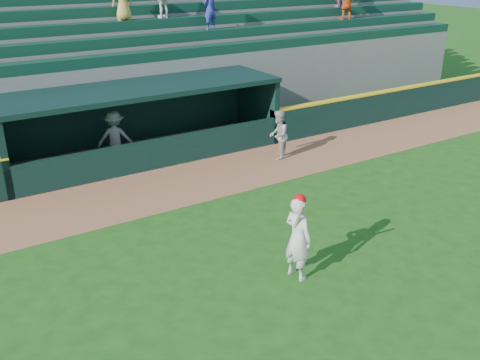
{
  "coord_description": "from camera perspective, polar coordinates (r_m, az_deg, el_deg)",
  "views": [
    {
      "loc": [
        -6.45,
        -8.63,
        6.37
      ],
      "look_at": [
        0.0,
        1.6,
        1.3
      ],
      "focal_mm": 40.0,
      "sensor_mm": 36.0,
      "label": 1
    }
  ],
  "objects": [
    {
      "name": "dugout_player_inside",
      "position": [
        18.07,
        -13.19,
        4.45
      ],
      "size": [
        1.3,
        1.03,
        1.76
      ],
      "primitive_type": "imported",
      "rotation": [
        0.0,
        0.0,
        2.77
      ],
      "color": "#979792",
      "rests_on": "ground"
    },
    {
      "name": "field_wall_right",
      "position": [
        24.77,
        18.37,
        8.13
      ],
      "size": [
        15.5,
        0.3,
        1.2
      ],
      "primitive_type": "cube",
      "color": "black",
      "rests_on": "ground"
    },
    {
      "name": "ground",
      "position": [
        12.52,
        3.94,
        -7.91
      ],
      "size": [
        120.0,
        120.0,
        0.0
      ],
      "primitive_type": "plane",
      "color": "#1C4D13",
      "rests_on": "ground"
    },
    {
      "name": "stands",
      "position": [
        22.53,
        -15.29,
        11.81
      ],
      "size": [
        34.5,
        6.25,
        7.54
      ],
      "color": "slate",
      "rests_on": "ground"
    },
    {
      "name": "batter_at_plate",
      "position": [
        11.28,
        6.19,
        -6.02
      ],
      "size": [
        0.58,
        0.84,
        1.95
      ],
      "color": "silver",
      "rests_on": "ground"
    },
    {
      "name": "dugout",
      "position": [
        18.54,
        -10.69,
        6.66
      ],
      "size": [
        9.4,
        2.8,
        2.46
      ],
      "color": "#61615C",
      "rests_on": "ground"
    },
    {
      "name": "warning_track",
      "position": [
        16.29,
        -6.2,
        -0.4
      ],
      "size": [
        40.0,
        3.0,
        0.01
      ],
      "primitive_type": "cube",
      "color": "#915C3A",
      "rests_on": "ground"
    },
    {
      "name": "wall_stripe_right",
      "position": [
        24.63,
        18.55,
        9.54
      ],
      "size": [
        15.5,
        0.32,
        0.06
      ],
      "primitive_type": "cube",
      "color": "yellow",
      "rests_on": "field_wall_right"
    },
    {
      "name": "dugout_player_front",
      "position": [
        18.04,
        4.13,
        4.82
      ],
      "size": [
        1.02,
        1.02,
        1.67
      ],
      "primitive_type": "imported",
      "rotation": [
        0.0,
        0.0,
        3.92
      ],
      "color": "#ABABA5",
      "rests_on": "ground"
    }
  ]
}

